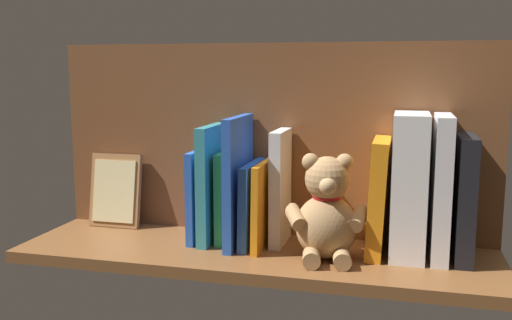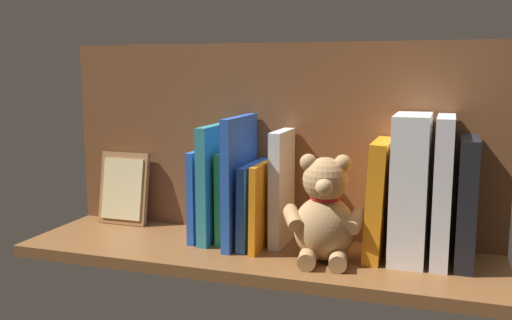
{
  "view_description": "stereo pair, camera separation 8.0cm",
  "coord_description": "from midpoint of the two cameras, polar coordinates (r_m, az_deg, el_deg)",
  "views": [
    {
      "loc": [
        -26.55,
        102.27,
        34.05
      ],
      "look_at": [
        0.0,
        0.0,
        17.11
      ],
      "focal_mm": 40.3,
      "sensor_mm": 36.0,
      "label": 1
    },
    {
      "loc": [
        -34.25,
        99.96,
        34.05
      ],
      "look_at": [
        0.0,
        0.0,
        17.11
      ],
      "focal_mm": 40.3,
      "sensor_mm": 36.0,
      "label": 2
    }
  ],
  "objects": [
    {
      "name": "ground_plane",
      "position": [
        1.11,
        -2.1,
        -9.31
      ],
      "size": [
        90.46,
        27.3,
        2.2
      ],
      "primitive_type": "cube",
      "color": "brown"
    },
    {
      "name": "shelf_back_panel",
      "position": [
        1.17,
        -0.56,
        2.0
      ],
      "size": [
        90.46,
        1.5,
        39.05
      ],
      "primitive_type": "cube",
      "color": "brown",
      "rests_on": "ground_plane"
    },
    {
      "name": "book_0",
      "position": [
        1.07,
        17.95,
        -3.63
      ],
      "size": [
        3.16,
        13.39,
        22.41
      ],
      "primitive_type": "cube",
      "color": "black",
      "rests_on": "ground_plane"
    },
    {
      "name": "book_1",
      "position": [
        1.07,
        15.86,
        -2.65
      ],
      "size": [
        2.98,
        13.76,
        25.94
      ],
      "primitive_type": "cube",
      "color": "silver",
      "rests_on": "ground_plane"
    },
    {
      "name": "dictionary_thick_white",
      "position": [
        1.07,
        12.91,
        -2.49
      ],
      "size": [
        6.18,
        13.67,
        26.13
      ],
      "primitive_type": "cube",
      "color": "white",
      "rests_on": "ground_plane"
    },
    {
      "name": "book_2",
      "position": [
        1.07,
        9.94,
        -3.63
      ],
      "size": [
        3.7,
        14.0,
        21.39
      ],
      "primitive_type": "cube",
      "rotation": [
        0.0,
        -0.04,
        0.0
      ],
      "color": "orange",
      "rests_on": "ground_plane"
    },
    {
      "name": "teddy_bear",
      "position": [
        1.03,
        4.81,
        -5.28
      ],
      "size": [
        15.36,
        13.49,
        19.17
      ],
      "rotation": [
        0.0,
        0.0,
        0.16
      ],
      "color": "tan",
      "rests_on": "ground_plane"
    },
    {
      "name": "book_3",
      "position": [
        1.12,
        0.37,
        -2.74
      ],
      "size": [
        2.23,
        10.97,
        22.29
      ],
      "primitive_type": "cube",
      "color": "silver",
      "rests_on": "ground_plane"
    },
    {
      "name": "book_4",
      "position": [
        1.11,
        -1.27,
        -4.38
      ],
      "size": [
        1.53,
        15.56,
        16.48
      ],
      "primitive_type": "cube",
      "rotation": [
        0.0,
        -0.01,
        0.0
      ],
      "color": "orange",
      "rests_on": "ground_plane"
    },
    {
      "name": "book_5",
      "position": [
        1.12,
        -2.43,
        -4.37
      ],
      "size": [
        2.07,
        14.93,
        16.07
      ],
      "primitive_type": "cube",
      "rotation": [
        0.0,
        -0.02,
        0.0
      ],
      "color": "blue",
      "rests_on": "ground_plane"
    },
    {
      "name": "book_6",
      "position": [
        1.11,
        -3.83,
        -2.1
      ],
      "size": [
        1.73,
        15.94,
        24.99
      ],
      "primitive_type": "cube",
      "color": "blue",
      "rests_on": "ground_plane"
    },
    {
      "name": "book_7",
      "position": [
        1.15,
        -4.82,
        -3.58
      ],
      "size": [
        2.02,
        11.93,
        17.88
      ],
      "primitive_type": "cube",
      "color": "green",
      "rests_on": "ground_plane"
    },
    {
      "name": "book_8",
      "position": [
        1.14,
        -6.4,
        -2.33
      ],
      "size": [
        2.09,
        13.84,
        23.03
      ],
      "primitive_type": "cube",
      "color": "teal",
      "rests_on": "ground_plane"
    },
    {
      "name": "book_9",
      "position": [
        1.16,
        -7.56,
        -3.42
      ],
      "size": [
        1.43,
        13.11,
        18.11
      ],
      "primitive_type": "cube",
      "color": "blue",
      "rests_on": "ground_plane"
    },
    {
      "name": "picture_frame_leaning",
      "position": [
        1.29,
        -15.54,
        -2.96
      ],
      "size": [
        11.42,
        4.18,
        15.87
      ],
      "color": "#9E6B3D",
      "rests_on": "ground_plane"
    }
  ]
}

